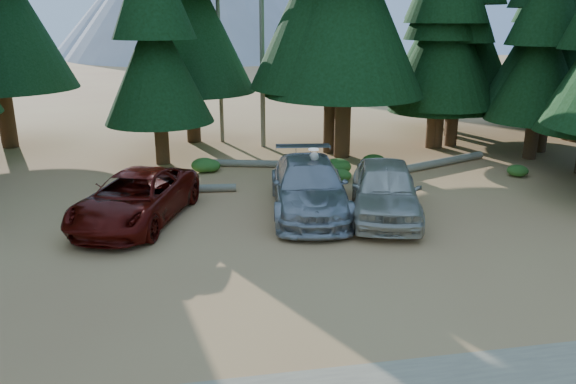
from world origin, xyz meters
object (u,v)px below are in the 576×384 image
(log_left, at_px, (181,189))
(log_right, at_px, (440,162))
(silver_minivan_center, at_px, (309,186))
(red_pickup, at_px, (135,198))
(log_mid, at_px, (247,163))
(silver_minivan_right, at_px, (385,189))
(frisbee_player, at_px, (314,177))

(log_left, xyz_separation_m, log_right, (11.41, 1.99, 0.02))
(silver_minivan_center, bearing_deg, red_pickup, -172.68)
(log_left, relative_size, log_mid, 1.07)
(silver_minivan_center, height_order, silver_minivan_right, silver_minivan_right)
(red_pickup, height_order, silver_minivan_center, silver_minivan_center)
(silver_minivan_center, height_order, log_right, silver_minivan_center)
(silver_minivan_center, relative_size, silver_minivan_right, 1.12)
(silver_minivan_right, height_order, log_right, silver_minivan_right)
(silver_minivan_right, xyz_separation_m, frisbee_player, (-2.19, 1.13, 0.21))
(silver_minivan_center, relative_size, log_right, 1.13)
(silver_minivan_right, distance_m, log_left, 7.77)
(red_pickup, xyz_separation_m, log_right, (12.82, 4.92, -0.63))
(frisbee_player, relative_size, log_right, 0.35)
(frisbee_player, bearing_deg, log_right, -134.21)
(red_pickup, height_order, silver_minivan_right, silver_minivan_right)
(silver_minivan_right, bearing_deg, log_left, 166.82)
(red_pickup, relative_size, frisbee_player, 3.07)
(silver_minivan_center, height_order, log_mid, silver_minivan_center)
(log_right, bearing_deg, red_pickup, 178.11)
(log_mid, bearing_deg, log_right, 5.13)
(frisbee_player, bearing_deg, silver_minivan_right, 164.25)
(red_pickup, height_order, frisbee_player, frisbee_player)
(silver_minivan_center, bearing_deg, log_right, 42.27)
(log_left, bearing_deg, silver_minivan_center, -29.16)
(log_mid, distance_m, log_right, 8.66)
(red_pickup, relative_size, log_right, 1.07)
(log_mid, relative_size, log_right, 0.71)
(red_pickup, relative_size, log_mid, 1.50)
(silver_minivan_right, bearing_deg, log_mid, 134.54)
(frisbee_player, xyz_separation_m, log_left, (-4.53, 2.69, -0.99))
(silver_minivan_center, relative_size, log_mid, 1.59)
(silver_minivan_center, relative_size, log_left, 1.48)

